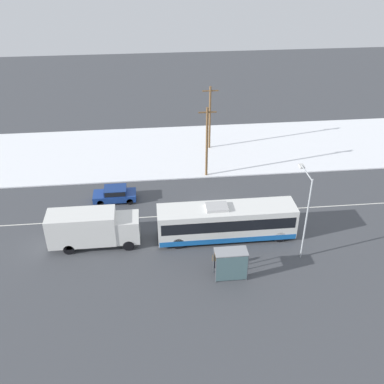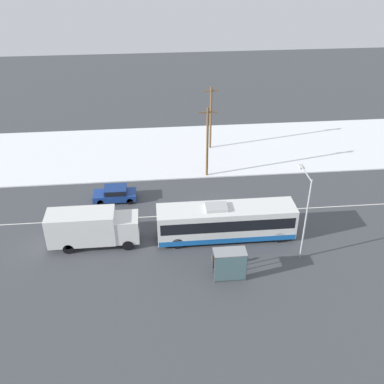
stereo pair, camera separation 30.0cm
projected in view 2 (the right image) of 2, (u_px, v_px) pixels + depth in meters
The scene contains 11 objects.
ground_plane at pixel (216, 213), 41.40m from camera, with size 120.00×120.00×0.00m, color #424449.
snow_lot at pixel (199, 149), 52.94m from camera, with size 80.00×13.77×0.12m.
lane_marking_center at pixel (216, 213), 41.40m from camera, with size 60.00×0.12×0.00m.
city_bus at pixel (226, 222), 37.50m from camera, with size 11.51×2.57×3.18m.
box_truck at pixel (91, 227), 36.54m from camera, with size 7.36×2.30×3.13m.
sedan_car at pixel (115, 193), 42.92m from camera, with size 4.05×1.80×1.43m.
pedestrian_at_stop at pixel (215, 258), 34.36m from camera, with size 0.56×0.25×1.56m.
bus_shelter at pixel (230, 262), 32.92m from camera, with size 2.43×1.20×2.40m.
streetlamp at pixel (305, 206), 34.07m from camera, with size 0.36×2.84×7.14m.
utility_pole_roadside at pixel (207, 141), 45.46m from camera, with size 1.80×0.24×7.60m.
utility_pole_snowlot at pixel (211, 117), 51.25m from camera, with size 1.80×0.24×7.52m.
Camera 2 is at (-5.55, -34.09, 23.02)m, focal length 42.00 mm.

